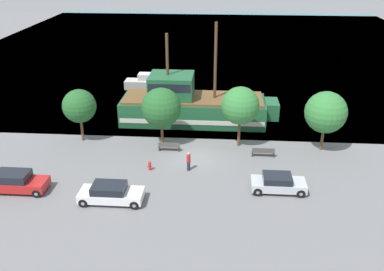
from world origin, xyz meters
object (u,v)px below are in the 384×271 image
Objects in this scene: parked_car_curb_rear at (278,183)px; bench_promenade_west at (169,146)px; fire_hydrant at (150,165)px; parked_car_curb_mid at (111,193)px; pirate_ship at (191,105)px; moored_boat_dockside at (154,83)px; bench_promenade_east at (263,152)px; pedestrian_walking_near at (189,161)px; parked_car_curb_front at (15,182)px.

bench_promenade_west is (-8.73, 5.98, -0.21)m from parked_car_curb_rear.
parked_car_curb_mid is at bearing -112.57° from fire_hydrant.
pirate_ship reaches higher than moored_boat_dockside.
moored_boat_dockside reaches higher than parked_car_curb_mid.
moored_boat_dockside is 3.94× the size of bench_promenade_east.
bench_promenade_west is (-8.10, 0.51, -0.00)m from bench_promenade_east.
bench_promenade_east is 1.20× the size of pedestrian_walking_near.
parked_car_curb_rear is at bearing 4.00° from parked_car_curb_front.
moored_boat_dockside is 21.15m from fire_hydrant.
parked_car_curb_mid is (0.90, -25.67, -0.04)m from moored_boat_dockside.
moored_boat_dockside is at bearing 92.00° from parked_car_curb_mid.
pirate_ship is 20.43× the size of fire_hydrant.
bench_promenade_east is at bearing 24.82° from pedestrian_walking_near.
pedestrian_walking_near is (-6.75, 2.65, 0.14)m from parked_car_curb_rear.
pirate_ship reaches higher than bench_promenade_east.
bench_promenade_west is at bearing 69.53° from parked_car_curb_mid.
pedestrian_walking_near reaches higher than parked_car_curb_rear.
bench_promenade_west is at bearing 176.43° from bench_promenade_east.
parked_car_curb_mid is 1.13× the size of parked_car_curb_rear.
moored_boat_dockside is 4.75× the size of pedestrian_walking_near.
moored_boat_dockside is 21.58m from pedestrian_walking_near.
pirate_ship is 10.17m from bench_promenade_east.
bench_promenade_west is at bearing 145.56° from parked_car_curb_rear.
parked_car_curb_front reaches higher than parked_car_curb_rear.
parked_car_curb_rear reaches higher than bench_promenade_east.
parked_car_curb_mid is 2.82× the size of pedestrian_walking_near.
pirate_ship is 10.93m from fire_hydrant.
parked_car_curb_rear is (11.81, 2.28, -0.02)m from parked_car_curb_mid.
bench_promenade_west is (3.08, 8.26, -0.23)m from parked_car_curb_mid.
pirate_ship reaches higher than parked_car_curb_rear.
moored_boat_dockside is at bearing 97.77° from fire_hydrant.
parked_car_curb_rear is at bearing -13.93° from fire_hydrant.
pedestrian_walking_near is (5.95, -20.75, 0.08)m from moored_boat_dockside.
bench_promenade_east is (6.72, -7.52, -1.28)m from pirate_ship.
fire_hydrant is 9.70m from bench_promenade_east.
pedestrian_walking_near is at bearing 3.78° from fire_hydrant.
fire_hydrant is (-9.85, 2.44, -0.24)m from parked_car_curb_rear.
bench_promenade_east is (11.18, 7.75, -0.23)m from parked_car_curb_mid.
bench_promenade_east is at bearing -48.21° from pirate_ship.
bench_promenade_east reaches higher than fire_hydrant.
parked_car_curb_front reaches higher than fire_hydrant.
bench_promenade_west is (3.98, -17.41, -0.27)m from moored_boat_dockside.
bench_promenade_east is at bearing 20.21° from parked_car_curb_front.
bench_promenade_east is at bearing -56.02° from moored_boat_dockside.
parked_car_curb_rear reaches higher than bench_promenade_west.
parked_car_curb_mid is at bearing -7.26° from parked_car_curb_front.
moored_boat_dockside is 26.62m from parked_car_curb_rear.
bench_promenade_west is (1.12, 3.54, 0.03)m from fire_hydrant.
parked_car_curb_mid is 2.41× the size of bench_promenade_west.
bench_promenade_east is (-0.63, 5.48, -0.21)m from parked_car_curb_rear.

